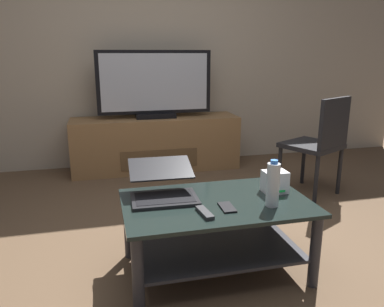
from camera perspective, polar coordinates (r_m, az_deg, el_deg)
The scene contains 11 objects.
ground_plane at distance 2.45m, azimuth 1.91°, elevation -15.80°, with size 7.68×7.68×0.00m, color brown.
back_wall at distance 4.38m, azimuth -6.52°, elevation 16.82°, with size 6.40×0.12×2.80m, color #B2A38C.
coffee_table at distance 2.21m, azimuth 3.63°, elevation -10.53°, with size 1.06×0.65×0.44m.
media_cabinet at distance 4.17m, azimuth -5.52°, elevation 1.54°, with size 1.80×0.49×0.58m.
television at distance 4.05m, azimuth -5.70°, elevation 10.17°, with size 1.21×0.20×0.71m.
dining_chair at distance 3.49m, azimuth 18.82°, elevation 1.84°, with size 0.59×0.59×0.90m.
laptop at distance 2.20m, azimuth -4.44°, elevation -4.94°, with size 0.39×0.43×0.18m.
router_box at distance 2.32m, azimuth 12.43°, elevation -4.19°, with size 0.14×0.11×0.13m.
water_bottle_near at distance 2.09m, azimuth 12.17°, elevation -4.60°, with size 0.07×0.07×0.26m.
cell_phone at distance 2.06m, azimuth 5.34°, elevation -8.12°, with size 0.07×0.14×0.01m, color black.
tv_remote at distance 1.98m, azimuth 1.94°, elevation -8.95°, with size 0.04×0.16×0.02m, color #2D2D30.
Camera 1 is at (-0.58, -2.02, 1.25)m, focal length 35.19 mm.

